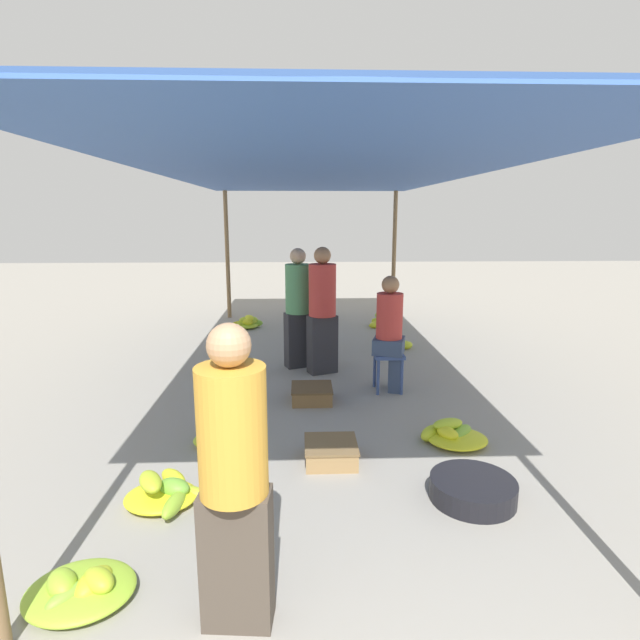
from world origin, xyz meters
TOP-DOWN VIEW (x-y plane):
  - canopy_post_back_left at (-1.65, 8.13)m, footprint 0.08×0.08m
  - canopy_post_back_right at (1.65, 8.13)m, footprint 0.08×0.08m
  - canopy_tarp at (0.00, 4.22)m, footprint 3.70×8.23m
  - vendor_foreground at (-0.54, 0.42)m, footprint 0.36×0.36m
  - stool at (0.80, 3.77)m, footprint 0.34×0.34m
  - vendor_seated at (0.82, 3.78)m, footprint 0.43×0.43m
  - basin_black at (1.02, 1.47)m, footprint 0.62×0.62m
  - banana_pile_left_0 at (-1.19, 1.50)m, footprint 0.59×0.58m
  - banana_pile_left_1 at (-1.20, 7.12)m, footprint 0.60×0.40m
  - banana_pile_left_2 at (-1.00, 2.44)m, footprint 0.42×0.46m
  - banana_pile_left_3 at (-1.41, 0.60)m, footprint 0.58×0.51m
  - banana_pile_right_0 at (1.24, 5.71)m, footprint 0.59×0.51m
  - banana_pile_right_1 at (1.28, 7.16)m, footprint 0.56×0.48m
  - banana_pile_right_2 at (1.14, 2.40)m, footprint 0.64×0.51m
  - crate_near at (0.03, 2.08)m, footprint 0.44×0.44m
  - crate_mid at (-0.10, 3.47)m, footprint 0.45×0.45m
  - shopper_walking_mid at (-0.25, 4.77)m, footprint 0.44×0.44m
  - shopper_walking_far at (0.06, 4.49)m, footprint 0.45×0.45m

SIDE VIEW (x-z plane):
  - banana_pile_left_3 at x=-1.41m, z-range -0.02..0.15m
  - banana_pile_right_2 at x=1.14m, z-range -0.03..0.18m
  - banana_pile_right_0 at x=1.24m, z-range -0.04..0.18m
  - basin_black at x=1.02m, z-range 0.00..0.16m
  - banana_pile_left_0 at x=-1.19m, z-range -0.04..0.21m
  - crate_near at x=0.03m, z-range 0.00..0.17m
  - crate_mid at x=-0.10m, z-range 0.00..0.17m
  - banana_pile_left_2 at x=-1.00m, z-range -0.04..0.22m
  - banana_pile_left_1 at x=-1.20m, z-range -0.03..0.22m
  - banana_pile_right_1 at x=1.28m, z-range -0.04..0.25m
  - stool at x=0.80m, z-range 0.14..0.59m
  - vendor_seated at x=0.82m, z-range 0.03..1.39m
  - vendor_foreground at x=-0.54m, z-range 0.03..1.59m
  - shopper_walking_mid at x=-0.25m, z-range 0.03..1.63m
  - shopper_walking_far at x=0.06m, z-range 0.03..1.67m
  - canopy_post_back_left at x=-1.65m, z-range 0.00..2.48m
  - canopy_post_back_right at x=1.65m, z-range 0.00..2.48m
  - canopy_tarp at x=0.00m, z-range 2.48..2.52m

